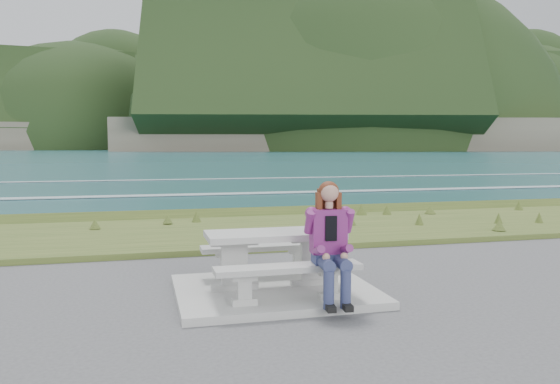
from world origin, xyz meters
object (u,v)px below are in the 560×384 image
(bench_seaward, at_px, (263,251))
(seated_woman, at_px, (332,258))
(bench_landward, at_px, (288,273))
(picnic_table, at_px, (275,244))

(bench_seaward, bearing_deg, seated_woman, -72.03)
(bench_seaward, distance_m, seated_woman, 1.63)
(bench_landward, xyz_separation_m, bench_seaward, (0.00, 1.40, 0.00))
(seated_woman, bearing_deg, picnic_table, 125.60)
(bench_landward, bearing_deg, picnic_table, 90.00)
(picnic_table, height_order, seated_woman, seated_woman)
(picnic_table, xyz_separation_m, seated_woman, (0.50, -0.84, -0.05))
(bench_landward, relative_size, bench_seaward, 1.00)
(bench_seaward, relative_size, seated_woman, 1.24)
(picnic_table, relative_size, bench_landward, 1.00)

